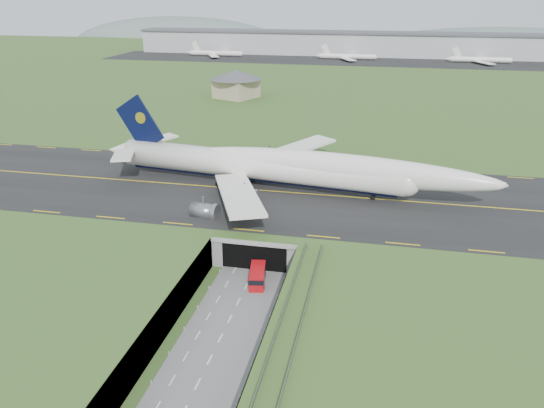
# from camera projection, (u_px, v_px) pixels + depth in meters

# --- Properties ---
(ground) EXTENTS (900.00, 900.00, 0.00)m
(ground) POSITION_uv_depth(u_px,v_px,m) (243.00, 293.00, 89.66)
(ground) COLOR #446026
(ground) RESTS_ON ground
(airfield_deck) EXTENTS (800.00, 800.00, 6.00)m
(airfield_deck) POSITION_uv_depth(u_px,v_px,m) (243.00, 278.00, 88.53)
(airfield_deck) COLOR gray
(airfield_deck) RESTS_ON ground
(trench_road) EXTENTS (12.00, 75.00, 0.20)m
(trench_road) POSITION_uv_depth(u_px,v_px,m) (231.00, 318.00, 82.83)
(trench_road) COLOR slate
(trench_road) RESTS_ON ground
(taxiway) EXTENTS (800.00, 44.00, 0.18)m
(taxiway) POSITION_uv_depth(u_px,v_px,m) (281.00, 192.00, 117.28)
(taxiway) COLOR black
(taxiway) RESTS_ON airfield_deck
(tunnel_portal) EXTENTS (17.00, 22.30, 6.00)m
(tunnel_portal) POSITION_uv_depth(u_px,v_px,m) (265.00, 234.00, 103.56)
(tunnel_portal) COLOR gray
(tunnel_portal) RESTS_ON ground
(guideway) EXTENTS (3.00, 53.00, 7.05)m
(guideway) POSITION_uv_depth(u_px,v_px,m) (287.00, 344.00, 68.22)
(guideway) COLOR #A8A8A3
(guideway) RESTS_ON ground
(jumbo_jet) EXTENTS (91.50, 59.02, 19.68)m
(jumbo_jet) POSITION_uv_depth(u_px,v_px,m) (284.00, 167.00, 116.89)
(jumbo_jet) COLOR white
(jumbo_jet) RESTS_ON ground
(shuttle_tram) EXTENTS (3.70, 7.21, 2.82)m
(shuttle_tram) POSITION_uv_depth(u_px,v_px,m) (257.00, 276.00, 92.03)
(shuttle_tram) COLOR #B70C12
(shuttle_tram) RESTS_ON ground
(service_building) EXTENTS (27.69, 27.69, 11.46)m
(service_building) POSITION_uv_depth(u_px,v_px,m) (236.00, 81.00, 217.19)
(service_building) COLOR tan
(service_building) RESTS_ON ground
(cargo_terminal) EXTENTS (320.00, 67.00, 15.60)m
(cargo_terminal) POSITION_uv_depth(u_px,v_px,m) (357.00, 43.00, 355.79)
(cargo_terminal) COLOR #B2B2B2
(cargo_terminal) RESTS_ON ground
(distant_hills) EXTENTS (700.00, 91.00, 60.00)m
(distant_hills) POSITION_uv_depth(u_px,v_px,m) (438.00, 52.00, 468.50)
(distant_hills) COLOR slate
(distant_hills) RESTS_ON ground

